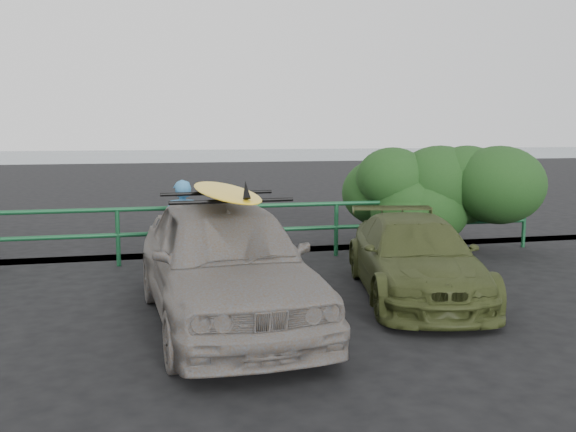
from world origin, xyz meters
name	(u,v)px	position (x,y,z in m)	size (l,w,h in m)	color
ground	(205,360)	(0.00, 0.00, 0.00)	(80.00, 80.00, 0.00)	black
ocean	(143,153)	(0.00, 60.00, 0.00)	(200.00, 200.00, 0.00)	slate
guardrail	(176,235)	(0.00, 5.00, 0.52)	(14.00, 0.08, 1.04)	#134526
shrub_right	(423,200)	(5.00, 5.50, 0.96)	(3.20, 2.40, 1.91)	#1B3E16
sedan	(225,262)	(0.39, 1.25, 0.78)	(1.83, 4.56, 1.55)	slate
olive_vehicle	(415,257)	(3.21, 1.92, 0.57)	(1.58, 3.90, 1.13)	#39421D
man	(183,229)	(0.05, 3.88, 0.80)	(0.58, 0.38, 1.59)	teal
roof_rack	(224,197)	(0.39, 1.25, 1.58)	(1.44, 1.01, 0.05)	black
surfboard	(224,191)	(0.39, 1.25, 1.64)	(0.60, 2.90, 0.09)	yellow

